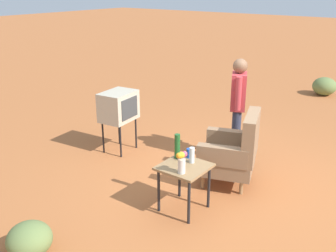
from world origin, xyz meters
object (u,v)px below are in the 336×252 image
(bottle_wine_green, at_px, (177,146))
(flower_vase, at_px, (182,161))
(armchair, at_px, (234,151))
(person_standing, at_px, (238,104))
(bottle_short_clear, at_px, (192,155))
(side_table, at_px, (184,172))
(soda_can_blue, at_px, (189,153))
(tv_on_stand, at_px, (119,107))

(bottle_wine_green, xyz_separation_m, flower_vase, (0.31, 0.28, -0.01))
(armchair, relative_size, bottle_wine_green, 3.31)
(person_standing, bearing_deg, bottle_short_clear, 7.34)
(side_table, height_order, soda_can_blue, soda_can_blue)
(tv_on_stand, relative_size, person_standing, 0.63)
(tv_on_stand, height_order, soda_can_blue, tv_on_stand)
(tv_on_stand, height_order, flower_vase, tv_on_stand)
(person_standing, distance_m, flower_vase, 1.92)
(armchair, bearing_deg, person_standing, -154.87)
(soda_can_blue, height_order, bottle_short_clear, bottle_short_clear)
(bottle_short_clear, bearing_deg, side_table, -9.63)
(side_table, distance_m, soda_can_blue, 0.29)
(bottle_short_clear, bearing_deg, bottle_wine_green, -91.18)
(side_table, xyz_separation_m, bottle_wine_green, (-0.13, -0.20, 0.25))
(side_table, xyz_separation_m, person_standing, (-1.72, -0.18, 0.42))
(soda_can_blue, relative_size, bottle_wine_green, 0.38)
(armchair, bearing_deg, bottle_short_clear, -9.77)
(bottle_short_clear, bearing_deg, person_standing, -172.66)
(armchair, height_order, side_table, armchair)
(armchair, distance_m, bottle_short_clear, 0.88)
(armchair, height_order, person_standing, person_standing)
(soda_can_blue, relative_size, flower_vase, 0.46)
(tv_on_stand, distance_m, person_standing, 1.93)
(tv_on_stand, distance_m, soda_can_blue, 1.94)
(bottle_wine_green, bearing_deg, flower_vase, 42.44)
(tv_on_stand, xyz_separation_m, flower_vase, (1.04, 1.99, -0.03))
(armchair, relative_size, soda_can_blue, 8.69)
(tv_on_stand, distance_m, flower_vase, 2.25)
(side_table, distance_m, bottle_wine_green, 0.35)
(armchair, bearing_deg, soda_can_blue, -18.98)
(armchair, relative_size, bottle_short_clear, 5.30)
(side_table, relative_size, tv_on_stand, 0.59)
(side_table, xyz_separation_m, tv_on_stand, (-0.87, -1.91, 0.26))
(person_standing, bearing_deg, soda_can_blue, 3.61)
(armchair, xyz_separation_m, flower_vase, (1.15, -0.09, 0.26))
(person_standing, bearing_deg, side_table, 6.06)
(bottle_wine_green, relative_size, bottle_short_clear, 1.60)
(bottle_short_clear, bearing_deg, flower_vase, 10.59)
(tv_on_stand, xyz_separation_m, person_standing, (-0.85, 1.73, 0.16))
(bottle_wine_green, height_order, bottle_short_clear, bottle_wine_green)
(person_standing, relative_size, soda_can_blue, 13.44)
(bottle_wine_green, distance_m, flower_vase, 0.42)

